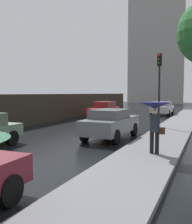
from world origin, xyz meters
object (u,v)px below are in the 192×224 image
car_silver_near_kerb (162,108)px  traffic_light (159,77)px  car_grey_mid_road (111,123)px  car_red_far_ahead (104,110)px  pedestrian_with_umbrella_far (155,112)px

car_silver_near_kerb → traffic_light: bearing=-81.8°
car_silver_near_kerb → car_grey_mid_road: size_ratio=0.98×
car_red_far_ahead → traffic_light: traffic_light is taller
car_silver_near_kerb → car_red_far_ahead: (-4.29, -5.29, 0.01)m
pedestrian_with_umbrella_far → car_silver_near_kerb: bearing=-87.7°
car_silver_near_kerb → traffic_light: traffic_light is taller
car_silver_near_kerb → car_grey_mid_road: car_grey_mid_road is taller
car_silver_near_kerb → traffic_light: 11.03m
pedestrian_with_umbrella_far → traffic_light: (-1.15, 7.08, 1.68)m
car_silver_near_kerb → car_red_far_ahead: car_red_far_ahead is taller
car_red_far_ahead → traffic_light: bearing=138.6°
car_grey_mid_road → traffic_light: bearing=70.2°
car_grey_mid_road → car_red_far_ahead: (-4.25, 9.50, -0.00)m
car_grey_mid_road → pedestrian_with_umbrella_far: 4.10m
car_silver_near_kerb → pedestrian_with_umbrella_far: (2.71, -17.70, 0.84)m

